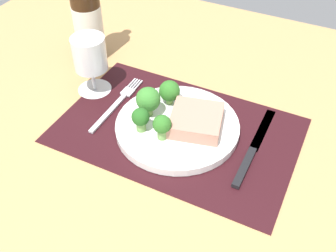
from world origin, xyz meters
TOP-DOWN VIEW (x-y plane):
  - ground_plane at (0.00, 0.00)cm, footprint 140.00×110.00cm
  - placemat at (0.00, 0.00)cm, footprint 46.41×30.05cm
  - plate at (0.00, 0.00)cm, footprint 24.28×24.28cm
  - steak at (3.51, 0.98)cm, footprint 11.65×11.83cm
  - broccoli_near_fork at (-4.22, 5.07)cm, footprint 4.30×4.30cm
  - broccoli_near_steak at (-0.88, -4.82)cm, footprint 3.50×3.50cm
  - broccoli_front_edge at (-5.44, -4.66)cm, footprint 3.45×3.45cm
  - broccoli_center at (-6.33, -0.22)cm, footprint 4.86×4.86cm
  - fork at (-14.74, 1.42)cm, footprint 2.40×19.20cm
  - knife at (15.13, 0.53)cm, footprint 1.80×23.00cm
  - wine_bottle at (-29.89, 14.60)cm, footprint 6.75×6.75cm
  - wine_glass at (-22.14, 3.91)cm, footprint 7.37×7.37cm

SIDE VIEW (x-z plane):
  - ground_plane at x=0.00cm, z-range -3.00..0.00cm
  - placemat at x=0.00cm, z-range 0.00..0.30cm
  - fork at x=-14.74cm, z-range 0.30..0.80cm
  - knife at x=15.13cm, z-range 0.20..1.00cm
  - plate at x=0.00cm, z-range 0.30..1.90cm
  - steak at x=3.51cm, z-range 1.90..4.79cm
  - broccoli_front_edge at x=-5.44cm, z-range 2.36..7.38cm
  - broccoli_near_fork at x=-4.22cm, z-range 2.27..7.47cm
  - broccoli_near_steak at x=-0.88cm, z-range 2.42..7.60cm
  - broccoli_center at x=-6.33cm, z-range 2.47..8.69cm
  - wine_glass at x=-22.14cm, z-range 1.93..14.89cm
  - wine_bottle at x=-29.89cm, z-range -4.18..26.29cm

